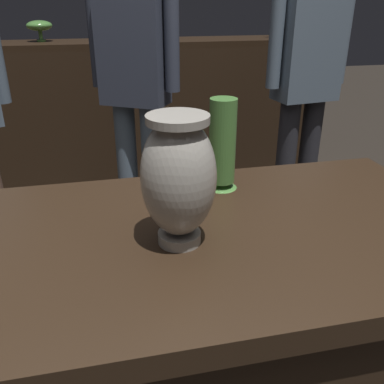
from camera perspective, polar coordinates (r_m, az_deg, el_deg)
display_plinth at (r=1.15m, az=1.37°, el=-22.51°), size 1.20×0.64×0.80m
back_display_shelf at (r=3.05m, az=-8.61°, el=10.36°), size 2.60×0.40×0.99m
vase_centerpiece at (r=0.79m, az=-1.84°, el=1.99°), size 0.15×0.15×0.26m
vase_tall_behind at (r=1.06m, az=4.13°, el=6.21°), size 0.08×0.08×0.23m
shelf_vase_far_right at (r=3.18m, az=11.16°, el=21.45°), size 0.07×0.07×0.19m
shelf_vase_left at (r=3.01m, az=-19.99°, el=20.38°), size 0.16×0.16×0.13m
shelf_vase_center at (r=2.94m, az=-9.37°, el=21.82°), size 0.09×0.09×0.23m
visitor_near_right at (r=2.36m, az=15.27°, el=15.30°), size 0.47×0.22×1.52m
visitor_center_back at (r=2.17m, az=-7.77°, el=15.40°), size 0.41×0.32×1.54m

